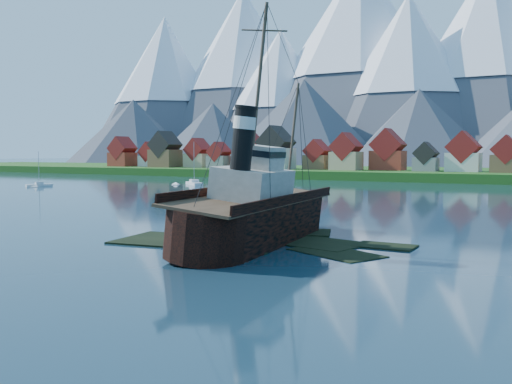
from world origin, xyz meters
The scene contains 9 objects.
ground centered at (0.00, 0.00, 0.00)m, with size 1400.00×1400.00×0.00m, color #162E3E.
shoal centered at (1.78, 2.15, -0.35)m, with size 31.71×21.24×1.14m.
shore_bank centered at (0.00, 170.00, 0.00)m, with size 600.00×80.00×3.20m, color #194012.
seawall centered at (0.00, 132.00, 0.00)m, with size 600.00×2.50×2.00m, color #3F3D38.
town centered at (-33.12, 152.18, 8.99)m, with size 250.96×16.69×17.30m.
tugboat_wreck centered at (2.15, 2.10, 3.21)m, with size 7.51×32.37×25.66m.
sailboat_a centered at (-27.65, 48.69, 0.27)m, with size 4.40×10.40×12.34m.
sailboat_b centered at (-100.24, 58.26, 0.24)m, with size 4.61×7.19×10.30m.
sailboat_c centered at (-66.56, 85.97, 0.30)m, with size 9.55×8.47×13.21m.
Camera 1 is at (31.72, -51.66, 9.62)m, focal length 40.00 mm.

